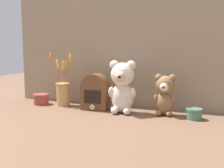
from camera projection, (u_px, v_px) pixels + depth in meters
The scene contains 8 objects.
ground_plane at pixel (111, 111), 1.61m from camera, with size 4.00×4.00×0.00m, color brown.
backdrop_wall at pixel (121, 43), 1.72m from camera, with size 1.45×0.02×0.78m.
teddy_bear_large at pixel (122, 86), 1.56m from camera, with size 0.16×0.15×0.29m.
teddy_bear_medium at pixel (165, 94), 1.51m from camera, with size 0.12×0.11×0.22m.
flower_vase at pixel (63, 90), 1.76m from camera, with size 0.13×0.13×0.34m.
vintage_radio at pixel (95, 92), 1.66m from camera, with size 0.16×0.12×0.21m.
decorative_tin_tall at pixel (41, 99), 1.80m from camera, with size 0.10×0.10×0.07m.
decorative_tin_short at pixel (194, 114), 1.44m from camera, with size 0.08×0.08×0.06m.
Camera 1 is at (0.57, -1.47, 0.37)m, focal length 45.00 mm.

